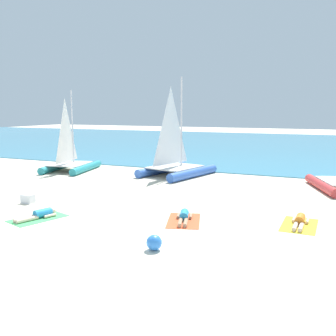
# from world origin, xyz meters

# --- Properties ---
(ground_plane) EXTENTS (120.00, 120.00, 0.00)m
(ground_plane) POSITION_xyz_m (0.00, 10.00, 0.00)
(ground_plane) COLOR beige
(ocean_water) EXTENTS (120.00, 40.00, 0.05)m
(ocean_water) POSITION_xyz_m (0.00, 31.92, 0.03)
(ocean_water) COLOR teal
(ocean_water) RESTS_ON ground
(sailboat_teal) EXTENTS (3.19, 4.28, 5.04)m
(sailboat_teal) POSITION_xyz_m (-8.26, 8.89, 0.75)
(sailboat_teal) COLOR teal
(sailboat_teal) RESTS_ON ground
(sailboat_blue) EXTENTS (3.76, 4.91, 5.70)m
(sailboat_blue) POSITION_xyz_m (-1.55, 9.98, 0.85)
(sailboat_blue) COLOR blue
(sailboat_blue) RESTS_ON ground
(towel_left) EXTENTS (1.62, 2.14, 0.01)m
(towel_left) POSITION_xyz_m (-2.62, -0.13, 0.01)
(towel_left) COLOR #4CB266
(towel_left) RESTS_ON ground
(sunbather_left) EXTENTS (0.84, 1.54, 0.30)m
(sunbather_left) POSITION_xyz_m (-2.60, -0.06, 0.13)
(sunbather_left) COLOR #268CCC
(sunbather_left) RESTS_ON towel_left
(towel_middle) EXTENTS (1.62, 2.14, 0.01)m
(towel_middle) POSITION_xyz_m (2.21, 1.70, 0.01)
(towel_middle) COLOR #EA5933
(towel_middle) RESTS_ON ground
(sunbather_middle) EXTENTS (0.84, 1.54, 0.30)m
(sunbather_middle) POSITION_xyz_m (2.19, 1.76, 0.13)
(sunbather_middle) COLOR #268CCC
(sunbather_middle) RESTS_ON towel_middle
(towel_right) EXTENTS (1.12, 1.91, 0.01)m
(towel_right) POSITION_xyz_m (5.93, 2.78, 0.01)
(towel_right) COLOR yellow
(towel_right) RESTS_ON ground
(sunbather_right) EXTENTS (0.55, 1.56, 0.30)m
(sunbather_right) POSITION_xyz_m (5.93, 2.85, 0.13)
(sunbather_right) COLOR orange
(sunbather_right) RESTS_ON towel_right
(beach_ball) EXTENTS (0.43, 0.43, 0.43)m
(beach_ball) POSITION_xyz_m (2.48, -1.20, 0.22)
(beach_ball) COLOR #337FE5
(beach_ball) RESTS_ON ground
(cooler_box) EXTENTS (0.50, 0.36, 0.36)m
(cooler_box) POSITION_xyz_m (-4.60, 1.47, 0.18)
(cooler_box) COLOR white
(cooler_box) RESTS_ON ground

